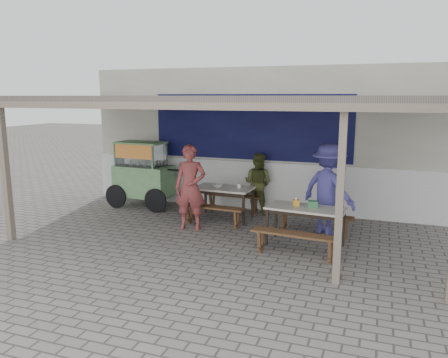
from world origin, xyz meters
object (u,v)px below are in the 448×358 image
patron_wall_side (258,183)px  table_left (223,191)px  vendor_cart (143,172)px  tissue_box (296,203)px  bench_left_street (213,211)px  patron_right_table (328,189)px  condiment_bowl (218,186)px  bench_right_wall (314,219)px  bench_left_wall (233,199)px  patron_street_side (190,187)px  table_right (306,211)px  bench_right_street (295,239)px  donation_box (313,204)px  condiment_jar (239,186)px

patron_wall_side → table_left: bearing=65.8°
vendor_cart → tissue_box: vendor_cart is taller
bench_left_street → patron_right_table: 2.50m
vendor_cart → condiment_bowl: vendor_cart is taller
tissue_box → patron_wall_side: bearing=123.6°
bench_right_wall → bench_left_wall: bearing=157.3°
vendor_cart → patron_street_side: size_ratio=1.17×
table_right → bench_right_street: size_ratio=0.96×
patron_right_table → condiment_bowl: bearing=23.3°
patron_wall_side → bench_right_street: bearing=129.4°
bench_left_street → donation_box: size_ratio=7.72×
bench_right_street → bench_left_street: bearing=153.4°
bench_left_street → condiment_bowl: size_ratio=6.41×
bench_right_wall → condiment_bowl: 2.38m
patron_street_side → condiment_bowl: (0.27, 0.97, -0.13)m
patron_street_side → condiment_jar: 1.28m
bench_right_street → donation_box: 0.90m
bench_right_wall → patron_wall_side: patron_wall_side is taller
patron_wall_side → bench_right_wall: bearing=151.4°
vendor_cart → patron_street_side: patron_street_side is taller
patron_street_side → patron_wall_side: patron_street_side is taller
table_right → tissue_box: (-0.20, 0.08, 0.13)m
condiment_jar → condiment_bowl: condiment_jar is taller
bench_right_street → patron_wall_side: 3.09m
tissue_box → table_left: bearing=149.0°
table_left → condiment_bowl: (-0.13, 0.02, 0.11)m
tissue_box → condiment_bowl: size_ratio=0.50×
patron_wall_side → donation_box: bearing=141.0°
donation_box → patron_street_side: bearing=175.7°
table_right → condiment_jar: size_ratio=16.43×
bench_left_street → bench_right_street: (2.04, -1.27, 0.01)m
patron_street_side → bench_right_street: bearing=-33.7°
table_right → bench_right_wall: table_right is taller
bench_right_wall → tissue_box: bearing=-108.0°
patron_right_table → condiment_bowl: size_ratio=8.42×
bench_left_street → condiment_jar: bearing=63.4°
bench_left_street → bench_left_wall: size_ratio=1.00×
bench_right_wall → condiment_bowl: size_ratio=7.10×
table_left → bench_right_wall: size_ratio=0.85×
vendor_cart → condiment_bowl: bearing=-6.4°
table_right → vendor_cart: size_ratio=0.71×
table_right → bench_right_wall: (0.07, 0.70, -0.33)m
table_right → table_left: bearing=155.4°
patron_street_side → condiment_jar: patron_street_side is taller
donation_box → table_left: bearing=152.3°
vendor_cart → table_left: bearing=-6.3°
table_right → patron_street_side: size_ratio=0.84×
table_left → bench_right_street: (2.01, -1.90, -0.33)m
patron_right_table → bench_left_street: bearing=38.2°
table_right → vendor_cart: 4.70m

